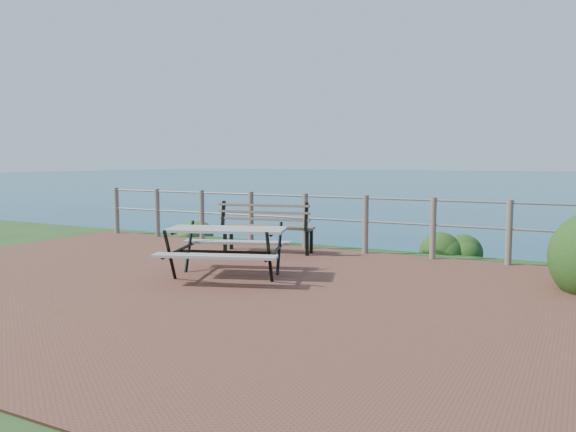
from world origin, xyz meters
name	(u,v)px	position (x,y,z in m)	size (l,w,h in m)	color
ground	(190,286)	(0.00, 0.00, 0.00)	(10.00, 7.00, 0.12)	brown
ocean	(571,166)	(0.00, 200.00, 0.00)	(1200.00, 1200.00, 0.00)	#125A6E
safety_railing	(305,218)	(0.00, 3.35, 0.57)	(9.40, 0.10, 1.00)	#6B5B4C
picnic_table	(227,247)	(0.16, 0.61, 0.43)	(1.71, 1.31, 0.67)	gray
park_bench	(268,219)	(-0.37, 2.65, 0.59)	(1.64, 0.73, 0.90)	brown
shrub_lip_west	(196,234)	(-3.10, 4.19, 0.00)	(0.74, 0.74, 0.48)	#295821
shrub_lip_east	(453,253)	(2.45, 4.24, 0.00)	(0.84, 0.84, 0.61)	#1D3D12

